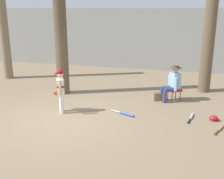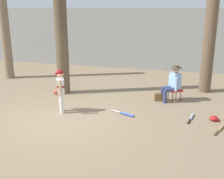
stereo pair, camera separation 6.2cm
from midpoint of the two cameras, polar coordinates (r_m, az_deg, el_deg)
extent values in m
plane|color=#7F6B51|center=(7.69, -9.98, -6.38)|extent=(60.00, 60.00, 0.00)
cube|color=gray|center=(14.17, 3.31, 10.57)|extent=(18.00, 0.36, 3.01)
cylinder|color=brown|center=(9.74, -10.56, 14.45)|extent=(0.44, 0.44, 5.31)
cone|color=brown|center=(10.17, -9.78, -0.66)|extent=(0.60, 0.60, 0.26)
cylinder|color=brown|center=(10.38, 20.03, 11.35)|extent=(0.43, 0.43, 4.40)
cone|color=brown|center=(10.77, 18.89, -0.36)|extent=(0.59, 0.59, 0.26)
cylinder|color=white|center=(8.11, -10.28, -2.98)|extent=(0.12, 0.12, 0.58)
cylinder|color=white|center=(8.28, -10.35, -2.58)|extent=(0.12, 0.12, 0.58)
cube|color=white|center=(8.04, -10.50, 0.66)|extent=(0.32, 0.36, 0.44)
cube|color=maroon|center=(8.04, -10.51, 0.81)|extent=(0.33, 0.37, 0.05)
sphere|color=tan|center=(7.95, -10.63, 3.08)|extent=(0.20, 0.20, 0.20)
sphere|color=maroon|center=(7.94, -10.65, 3.51)|extent=(0.19, 0.19, 0.19)
cube|color=maroon|center=(7.94, -11.29, 3.29)|extent=(0.16, 0.17, 0.02)
cylinder|color=tan|center=(7.80, -10.58, 0.46)|extent=(0.11, 0.11, 0.42)
cylinder|color=tan|center=(8.26, -10.82, 0.49)|extent=(0.11, 0.11, 0.40)
ellipsoid|color=#AD472D|center=(8.33, -11.18, -0.55)|extent=(0.25, 0.21, 0.18)
cube|color=red|center=(9.29, 13.18, -0.06)|extent=(0.55, 0.55, 0.06)
cylinder|color=#333338|center=(9.15, 12.74, -1.53)|extent=(0.02, 0.02, 0.38)
cylinder|color=#333338|center=(9.40, 11.87, -0.99)|extent=(0.02, 0.02, 0.38)
cylinder|color=#333338|center=(9.29, 14.36, -1.36)|extent=(0.02, 0.02, 0.38)
cylinder|color=#333338|center=(9.54, 13.46, -0.83)|extent=(0.02, 0.02, 0.38)
cylinder|color=navy|center=(9.07, 11.22, -1.43)|extent=(0.13, 0.13, 0.43)
cylinder|color=navy|center=(9.24, 10.65, -1.07)|extent=(0.13, 0.13, 0.43)
cylinder|color=navy|center=(9.10, 12.41, -0.03)|extent=(0.42, 0.34, 0.15)
cylinder|color=navy|center=(9.27, 11.82, 0.31)|extent=(0.42, 0.34, 0.15)
cube|color=#8CB7D8|center=(9.21, 13.31, 1.79)|extent=(0.40, 0.43, 0.52)
cylinder|color=#8CB7D8|center=(9.00, 13.52, 1.05)|extent=(0.12, 0.12, 0.46)
cylinder|color=#8CB7D8|center=(9.37, 12.20, 1.73)|extent=(0.12, 0.12, 0.46)
sphere|color=tan|center=(9.12, 13.47, 4.22)|extent=(0.22, 0.22, 0.22)
cylinder|color=#4C4233|center=(9.11, 13.49, 4.43)|extent=(0.40, 0.40, 0.02)
cylinder|color=#4C4233|center=(9.11, 13.50, 4.63)|extent=(0.20, 0.20, 0.09)
cube|color=brown|center=(9.27, 10.14, -1.54)|extent=(0.37, 0.26, 0.26)
cylinder|color=#7F6B51|center=(12.71, -21.83, 15.91)|extent=(0.39, 0.39, 6.16)
cone|color=#7F6B51|center=(13.05, -20.40, 2.34)|extent=(0.52, 0.52, 0.23)
cylinder|color=#B7BCC6|center=(8.08, 16.56, -5.43)|extent=(0.13, 0.44, 0.07)
cylinder|color=black|center=(7.75, 16.09, -6.35)|extent=(0.08, 0.29, 0.03)
cylinder|color=black|center=(7.62, 15.90, -6.74)|extent=(0.06, 0.02, 0.06)
cylinder|color=#2347AD|center=(7.91, 3.37, -5.22)|extent=(0.47, 0.24, 0.07)
cylinder|color=silver|center=(8.13, 1.08, -4.59)|extent=(0.31, 0.15, 0.03)
cylinder|color=silver|center=(8.22, 0.20, -4.34)|extent=(0.04, 0.06, 0.06)
cylinder|color=tan|center=(7.59, 22.08, -7.44)|extent=(0.22, 0.42, 0.07)
cylinder|color=brown|center=(7.27, 21.27, -8.40)|extent=(0.13, 0.28, 0.03)
cylinder|color=brown|center=(7.15, 20.92, -8.80)|extent=(0.06, 0.03, 0.06)
ellipsoid|color=#A81919|center=(8.03, 20.75, -5.70)|extent=(0.23, 0.21, 0.16)
cube|color=#A81919|center=(8.06, 21.52, -6.00)|extent=(0.10, 0.12, 0.02)
camera|label=1|loc=(0.03, -89.77, 0.07)|focal=43.68mm
camera|label=2|loc=(0.03, 90.23, -0.07)|focal=43.68mm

